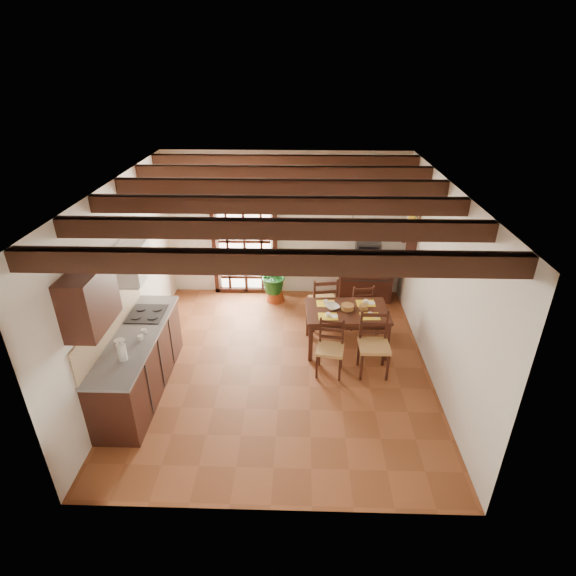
{
  "coord_description": "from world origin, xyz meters",
  "views": [
    {
      "loc": [
        0.28,
        -5.63,
        4.26
      ],
      "look_at": [
        0.1,
        0.4,
        1.15
      ],
      "focal_mm": 28.0,
      "sensor_mm": 36.0,
      "label": 1
    }
  ],
  "objects_px": {
    "potted_plant": "(275,274)",
    "crt_tv": "(368,250)",
    "chair_near_left": "(330,357)",
    "chair_far_left": "(323,311)",
    "sideboard": "(365,279)",
    "pendant_lamp": "(352,225)",
    "chair_far_right": "(359,312)",
    "kitchen_counter": "(139,362)",
    "dining_table": "(347,315)",
    "chair_near_right": "(373,355)"
  },
  "relations": [
    {
      "from": "chair_near_left",
      "to": "potted_plant",
      "type": "height_order",
      "value": "potted_plant"
    },
    {
      "from": "chair_far_left",
      "to": "sideboard",
      "type": "xyz_separation_m",
      "value": [
        0.86,
        1.04,
        0.11
      ]
    },
    {
      "from": "kitchen_counter",
      "to": "chair_near_left",
      "type": "xyz_separation_m",
      "value": [
        2.69,
        0.46,
        -0.21
      ]
    },
    {
      "from": "chair_far_left",
      "to": "sideboard",
      "type": "height_order",
      "value": "chair_far_left"
    },
    {
      "from": "chair_far_left",
      "to": "potted_plant",
      "type": "height_order",
      "value": "potted_plant"
    },
    {
      "from": "kitchen_counter",
      "to": "chair_far_right",
      "type": "distance_m",
      "value": 3.76
    },
    {
      "from": "kitchen_counter",
      "to": "crt_tv",
      "type": "xyz_separation_m",
      "value": [
        3.5,
        2.82,
        0.56
      ]
    },
    {
      "from": "chair_far_left",
      "to": "crt_tv",
      "type": "distance_m",
      "value": 1.53
    },
    {
      "from": "crt_tv",
      "to": "pendant_lamp",
      "type": "distance_m",
      "value": 1.96
    },
    {
      "from": "chair_far_right",
      "to": "pendant_lamp",
      "type": "relative_size",
      "value": 1.01
    },
    {
      "from": "sideboard",
      "to": "crt_tv",
      "type": "distance_m",
      "value": 0.61
    },
    {
      "from": "chair_near_left",
      "to": "chair_far_right",
      "type": "relative_size",
      "value": 1.0
    },
    {
      "from": "crt_tv",
      "to": "potted_plant",
      "type": "distance_m",
      "value": 1.81
    },
    {
      "from": "chair_near_left",
      "to": "sideboard",
      "type": "distance_m",
      "value": 2.5
    },
    {
      "from": "potted_plant",
      "to": "kitchen_counter",
      "type": "bearing_deg",
      "value": -123.13
    },
    {
      "from": "chair_near_left",
      "to": "crt_tv",
      "type": "height_order",
      "value": "crt_tv"
    },
    {
      "from": "sideboard",
      "to": "pendant_lamp",
      "type": "bearing_deg",
      "value": -107.4
    },
    {
      "from": "sideboard",
      "to": "kitchen_counter",
      "type": "bearing_deg",
      "value": -140.58
    },
    {
      "from": "sideboard",
      "to": "potted_plant",
      "type": "height_order",
      "value": "potted_plant"
    },
    {
      "from": "chair_near_left",
      "to": "sideboard",
      "type": "bearing_deg",
      "value": 80.24
    },
    {
      "from": "dining_table",
      "to": "chair_far_right",
      "type": "bearing_deg",
      "value": 63.83
    },
    {
      "from": "chair_far_right",
      "to": "crt_tv",
      "type": "distance_m",
      "value": 1.28
    },
    {
      "from": "dining_table",
      "to": "sideboard",
      "type": "bearing_deg",
      "value": 70.83
    },
    {
      "from": "potted_plant",
      "to": "pendant_lamp",
      "type": "relative_size",
      "value": 2.3
    },
    {
      "from": "sideboard",
      "to": "pendant_lamp",
      "type": "relative_size",
      "value": 1.17
    },
    {
      "from": "sideboard",
      "to": "crt_tv",
      "type": "bearing_deg",
      "value": -89.47
    },
    {
      "from": "sideboard",
      "to": "pendant_lamp",
      "type": "xyz_separation_m",
      "value": [
        -0.51,
        -1.59,
        1.66
      ]
    },
    {
      "from": "chair_far_left",
      "to": "crt_tv",
      "type": "xyz_separation_m",
      "value": [
        0.86,
        1.03,
        0.72
      ]
    },
    {
      "from": "chair_near_left",
      "to": "potted_plant",
      "type": "xyz_separation_m",
      "value": [
        -0.94,
        2.23,
        0.3
      ]
    },
    {
      "from": "sideboard",
      "to": "chair_near_right",
      "type": "bearing_deg",
      "value": -93.47
    },
    {
      "from": "chair_near_left",
      "to": "potted_plant",
      "type": "relative_size",
      "value": 0.44
    },
    {
      "from": "potted_plant",
      "to": "crt_tv",
      "type": "bearing_deg",
      "value": 4.09
    },
    {
      "from": "kitchen_counter",
      "to": "chair_far_left",
      "type": "distance_m",
      "value": 3.19
    },
    {
      "from": "kitchen_counter",
      "to": "chair_near_left",
      "type": "relative_size",
      "value": 2.64
    },
    {
      "from": "dining_table",
      "to": "sideboard",
      "type": "distance_m",
      "value": 1.77
    },
    {
      "from": "chair_far_right",
      "to": "crt_tv",
      "type": "relative_size",
      "value": 1.76
    },
    {
      "from": "chair_near_left",
      "to": "crt_tv",
      "type": "xyz_separation_m",
      "value": [
        0.81,
        2.36,
        0.76
      ]
    },
    {
      "from": "chair_far_right",
      "to": "dining_table",
      "type": "bearing_deg",
      "value": 57.16
    },
    {
      "from": "pendant_lamp",
      "to": "crt_tv",
      "type": "bearing_deg",
      "value": 72.01
    },
    {
      "from": "dining_table",
      "to": "chair_far_left",
      "type": "bearing_deg",
      "value": 115.99
    },
    {
      "from": "kitchen_counter",
      "to": "chair_far_right",
      "type": "relative_size",
      "value": 2.65
    },
    {
      "from": "chair_far_left",
      "to": "sideboard",
      "type": "distance_m",
      "value": 1.35
    },
    {
      "from": "sideboard",
      "to": "crt_tv",
      "type": "xyz_separation_m",
      "value": [
        0.0,
        -0.01,
        0.61
      ]
    },
    {
      "from": "potted_plant",
      "to": "sideboard",
      "type": "bearing_deg",
      "value": 4.28
    },
    {
      "from": "pendant_lamp",
      "to": "chair_far_left",
      "type": "bearing_deg",
      "value": 122.42
    },
    {
      "from": "chair_far_left",
      "to": "chair_far_right",
      "type": "distance_m",
      "value": 0.65
    },
    {
      "from": "kitchen_counter",
      "to": "chair_far_right",
      "type": "height_order",
      "value": "kitchen_counter"
    },
    {
      "from": "kitchen_counter",
      "to": "chair_far_right",
      "type": "bearing_deg",
      "value": 28.87
    },
    {
      "from": "dining_table",
      "to": "chair_near_right",
      "type": "distance_m",
      "value": 0.8
    },
    {
      "from": "chair_far_left",
      "to": "pendant_lamp",
      "type": "distance_m",
      "value": 1.89
    }
  ]
}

